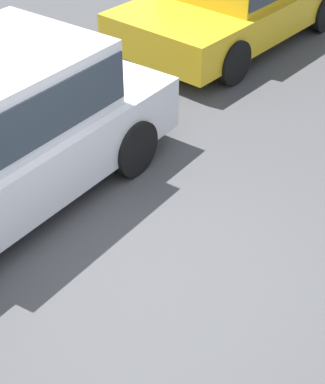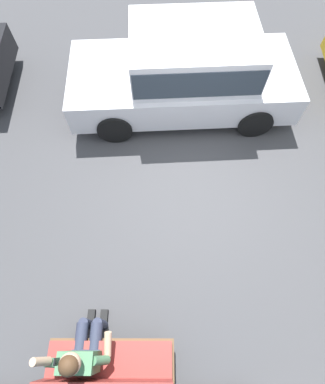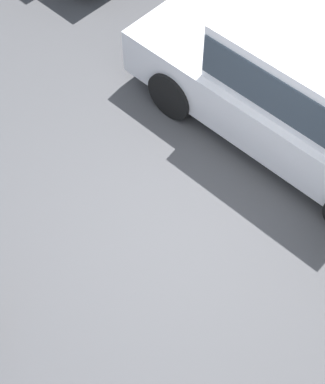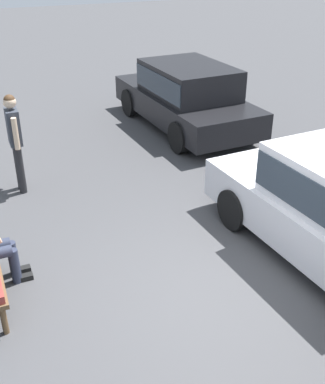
# 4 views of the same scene
# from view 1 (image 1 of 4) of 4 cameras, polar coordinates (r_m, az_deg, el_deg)

# --- Properties ---
(ground_plane) EXTENTS (60.00, 60.00, 0.00)m
(ground_plane) POSITION_cam_1_polar(r_m,az_deg,el_deg) (5.30, -3.29, -8.08)
(ground_plane) COLOR #424244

